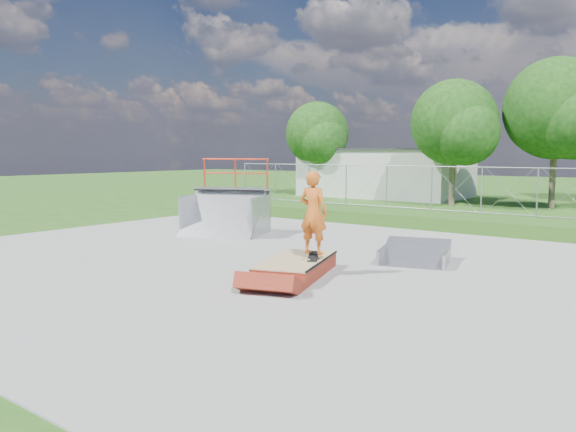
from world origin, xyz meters
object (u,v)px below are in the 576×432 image
Objects in this scene: grind_box at (296,268)px; skater at (313,216)px; quarter_pipe at (224,197)px; flat_bank_ramp at (415,254)px.

skater reaches higher than grind_box.
quarter_pipe reaches higher than skater.
grind_box is at bearing -133.41° from flat_bank_ramp.
grind_box is at bearing 43.12° from skater.
grind_box is 1.26m from skater.
flat_bank_ramp is at bearing 44.60° from grind_box.
grind_box is 3.40m from flat_bank_ramp.
quarter_pipe is at bearing 158.49° from flat_bank_ramp.
quarter_pipe reaches higher than grind_box.
quarter_pipe is at bearing -33.63° from skater.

